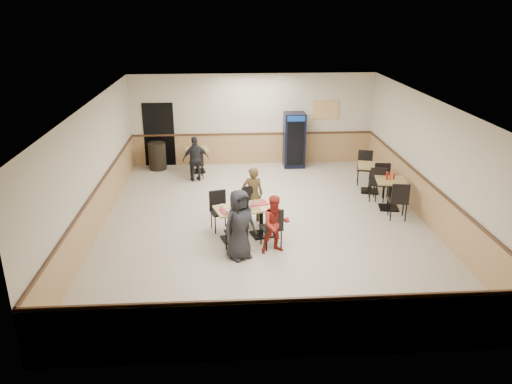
{
  "coord_description": "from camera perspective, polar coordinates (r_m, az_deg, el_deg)",
  "views": [
    {
      "loc": [
        -0.95,
        -11.18,
        5.09
      ],
      "look_at": [
        -0.26,
        -0.5,
        1.03
      ],
      "focal_mm": 35.0,
      "sensor_mm": 36.0,
      "label": 1
    }
  ],
  "objects": [
    {
      "name": "trash_bin",
      "position": [
        16.55,
        -11.21,
        4.04
      ],
      "size": [
        0.56,
        0.56,
        0.88
      ],
      "primitive_type": "cylinder",
      "color": "black",
      "rests_on": "ground"
    },
    {
      "name": "ground",
      "position": [
        12.32,
        1.05,
        -3.65
      ],
      "size": [
        10.0,
        10.0,
        0.0
      ],
      "primitive_type": "plane",
      "color": "beige",
      "rests_on": "ground"
    },
    {
      "name": "condiment_caddy",
      "position": [
        13.41,
        15.03,
        1.78
      ],
      "size": [
        0.23,
        0.06,
        0.2
      ],
      "color": "red",
      "rests_on": "side_table_near"
    },
    {
      "name": "room_shell",
      "position": [
        14.71,
        7.16,
        2.72
      ],
      "size": [
        10.0,
        10.0,
        10.0
      ],
      "color": "silver",
      "rests_on": "ground"
    },
    {
      "name": "side_table_far_chair_north",
      "position": [
        15.18,
        12.32,
        2.71
      ],
      "size": [
        0.58,
        0.58,
        1.02
      ],
      "primitive_type": null,
      "rotation": [
        0.0,
        0.0,
        -0.26
      ],
      "color": "black",
      "rests_on": "ground"
    },
    {
      "name": "main_chairs",
      "position": [
        11.41,
        -1.3,
        -3.06
      ],
      "size": [
        1.68,
        1.96,
        0.97
      ],
      "rotation": [
        0.0,
        0.0,
        0.28
      ],
      "color": "black",
      "rests_on": "ground"
    },
    {
      "name": "diner_man_opposite",
      "position": [
        12.24,
        -0.36,
        -0.25
      ],
      "size": [
        0.52,
        0.35,
        1.41
      ],
      "primitive_type": "imported",
      "rotation": [
        0.0,
        0.0,
        3.17
      ],
      "color": "brown",
      "rests_on": "ground"
    },
    {
      "name": "lone_diner",
      "position": [
        15.2,
        -6.91,
        3.77
      ],
      "size": [
        0.87,
        0.56,
        1.38
      ],
      "primitive_type": "imported",
      "rotation": [
        0.0,
        0.0,
        3.44
      ],
      "color": "black",
      "rests_on": "ground"
    },
    {
      "name": "tabletop_clutter",
      "position": [
        11.24,
        -1.41,
        -1.74
      ],
      "size": [
        1.15,
        0.89,
        0.12
      ],
      "rotation": [
        0.0,
        0.0,
        0.28
      ],
      "color": "#B80C2A",
      "rests_on": "main_table"
    },
    {
      "name": "side_table_near_chair_south",
      "position": [
        12.93,
        15.94,
        -0.83
      ],
      "size": [
        0.54,
        0.54,
        1.02
      ],
      "primitive_type": null,
      "rotation": [
        0.0,
        0.0,
        2.98
      ],
      "color": "black",
      "rests_on": "ground"
    },
    {
      "name": "pepsi_cooler",
      "position": [
        16.48,
        4.39,
        5.95
      ],
      "size": [
        0.68,
        0.69,
        1.79
      ],
      "rotation": [
        0.0,
        0.0,
        -0.0
      ],
      "color": "black",
      "rests_on": "ground"
    },
    {
      "name": "diner_woman_left",
      "position": [
        10.43,
        -1.9,
        -3.75
      ],
      "size": [
        0.89,
        0.81,
        1.53
      ],
      "primitive_type": "imported",
      "rotation": [
        0.0,
        0.0,
        0.54
      ],
      "color": "black",
      "rests_on": "ground"
    },
    {
      "name": "side_table_far",
      "position": [
        14.59,
        12.99,
        2.02
      ],
      "size": [
        0.92,
        0.92,
        0.81
      ],
      "rotation": [
        0.0,
        0.0,
        -0.26
      ],
      "color": "black",
      "rests_on": "ground"
    },
    {
      "name": "side_table_near",
      "position": [
        13.49,
        15.08,
        0.27
      ],
      "size": [
        0.86,
        0.86,
        0.8
      ],
      "rotation": [
        0.0,
        0.0,
        -0.16
      ],
      "color": "black",
      "rests_on": "ground"
    },
    {
      "name": "main_table",
      "position": [
        11.41,
        -1.06,
        -2.91
      ],
      "size": [
        1.57,
        1.09,
        0.76
      ],
      "rotation": [
        0.0,
        0.0,
        0.28
      ],
      "color": "black",
      "rests_on": "ground"
    },
    {
      "name": "side_table_near_chair_north",
      "position": [
        14.07,
        14.27,
        1.09
      ],
      "size": [
        0.54,
        0.54,
        1.02
      ],
      "primitive_type": null,
      "rotation": [
        0.0,
        0.0,
        -0.16
      ],
      "color": "black",
      "rests_on": "ground"
    },
    {
      "name": "diner_woman_right",
      "position": [
        10.73,
        2.26,
        -3.7
      ],
      "size": [
        0.73,
        0.62,
        1.3
      ],
      "primitive_type": "imported",
      "rotation": [
        0.0,
        0.0,
        0.23
      ],
      "color": "maroon",
      "rests_on": "ground"
    },
    {
      "name": "side_table_far_chair_south",
      "position": [
        14.01,
        13.71,
        1.07
      ],
      "size": [
        0.58,
        0.58,
        1.02
      ],
      "primitive_type": null,
      "rotation": [
        0.0,
        0.0,
        2.88
      ],
      "color": "black",
      "rests_on": "ground"
    },
    {
      "name": "back_table",
      "position": [
        16.08,
        -6.73,
        4.03
      ],
      "size": [
        0.8,
        0.8,
        0.76
      ],
      "rotation": [
        0.0,
        0.0,
        0.15
      ],
      "color": "black",
      "rests_on": "ground"
    },
    {
      "name": "back_table_chair_lone",
      "position": [
        15.5,
        -6.83,
        3.31
      ],
      "size": [
        0.51,
        0.51,
        0.96
      ],
      "primitive_type": null,
      "rotation": [
        0.0,
        0.0,
        3.29
      ],
      "color": "black",
      "rests_on": "ground"
    }
  ]
}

